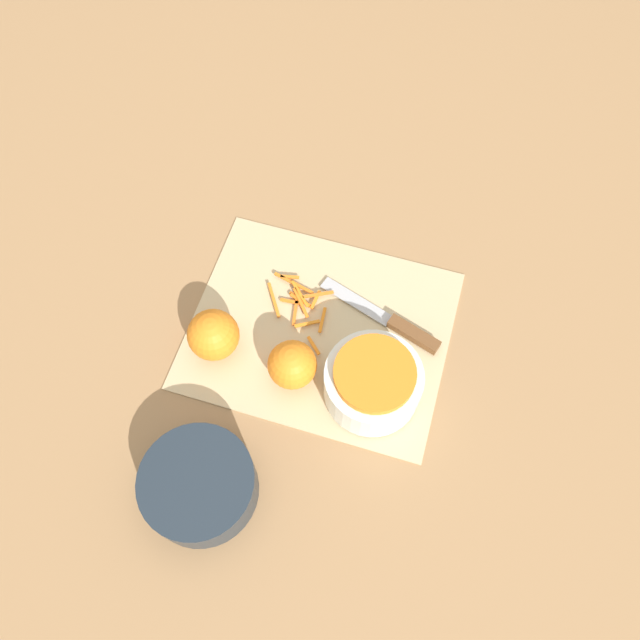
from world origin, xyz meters
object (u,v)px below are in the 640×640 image
(bowl_speckled, at_px, (373,382))
(bowl_dark, at_px, (200,486))
(orange_right, at_px, (292,365))
(orange_left, at_px, (213,335))
(knife, at_px, (400,326))

(bowl_speckled, bearing_deg, bowl_dark, 48.03)
(bowl_dark, relative_size, orange_right, 2.12)
(bowl_dark, bearing_deg, orange_left, -74.25)
(bowl_speckled, relative_size, orange_right, 1.94)
(orange_right, bearing_deg, bowl_speckled, -176.37)
(orange_right, bearing_deg, bowl_dark, 71.44)
(knife, bearing_deg, bowl_speckled, 99.79)
(bowl_dark, height_order, knife, bowl_dark)
(knife, bearing_deg, bowl_dark, 75.81)
(knife, height_order, orange_left, orange_left)
(bowl_speckled, bearing_deg, knife, -98.40)
(bowl_speckled, distance_m, orange_left, 0.25)
(orange_left, distance_m, orange_right, 0.13)
(bowl_speckled, xyz_separation_m, orange_right, (0.12, 0.01, -0.00))
(knife, distance_m, orange_right, 0.19)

